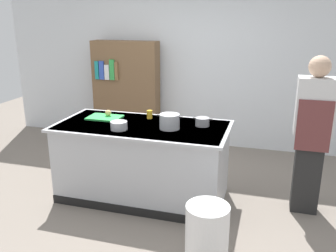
{
  "coord_description": "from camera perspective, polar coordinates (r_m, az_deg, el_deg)",
  "views": [
    {
      "loc": [
        1.4,
        -3.72,
        2.12
      ],
      "look_at": [
        0.25,
        0.2,
        0.85
      ],
      "focal_mm": 38.86,
      "sensor_mm": 36.0,
      "label": 1
    }
  ],
  "objects": [
    {
      "name": "ground_plane",
      "position": [
        4.5,
        -3.84,
        -10.86
      ],
      "size": [
        10.0,
        10.0,
        0.0
      ],
      "primitive_type": "plane",
      "color": "slate"
    },
    {
      "name": "back_wall",
      "position": [
        6.01,
        2.86,
        11.33
      ],
      "size": [
        6.4,
        0.12,
        3.0
      ],
      "primitive_type": "cube",
      "color": "silver",
      "rests_on": "ground_plane"
    },
    {
      "name": "counter_island",
      "position": [
        4.3,
        -3.97,
        -5.38
      ],
      "size": [
        1.98,
        0.98,
        0.9
      ],
      "color": "#B7BABF",
      "rests_on": "ground_plane"
    },
    {
      "name": "cutting_board",
      "position": [
        4.47,
        -9.9,
        1.33
      ],
      "size": [
        0.4,
        0.28,
        0.02
      ],
      "primitive_type": "cube",
      "color": "green",
      "rests_on": "counter_island"
    },
    {
      "name": "onion",
      "position": [
        4.49,
        -9.37,
        2.04
      ],
      "size": [
        0.08,
        0.08,
        0.08
      ],
      "primitive_type": "sphere",
      "color": "tan",
      "rests_on": "cutting_board"
    },
    {
      "name": "stock_pot",
      "position": [
        3.99,
        0.25,
        0.72
      ],
      "size": [
        0.29,
        0.22,
        0.17
      ],
      "color": "#B7BABF",
      "rests_on": "counter_island"
    },
    {
      "name": "sauce_pan",
      "position": [
        4.12,
        5.41,
        0.67
      ],
      "size": [
        0.22,
        0.16,
        0.1
      ],
      "color": "#99999E",
      "rests_on": "counter_island"
    },
    {
      "name": "mixing_bowl",
      "position": [
        4.01,
        -7.71,
        0.08
      ],
      "size": [
        0.19,
        0.19,
        0.09
      ],
      "primitive_type": "cylinder",
      "color": "#B7BABF",
      "rests_on": "counter_island"
    },
    {
      "name": "juice_cup",
      "position": [
        4.4,
        -2.9,
        1.83
      ],
      "size": [
        0.07,
        0.07,
        0.1
      ],
      "primitive_type": "cylinder",
      "color": "yellow",
      "rests_on": "counter_island"
    },
    {
      "name": "trash_bin",
      "position": [
        3.33,
        6.14,
        -16.5
      ],
      "size": [
        0.38,
        0.38,
        0.55
      ],
      "primitive_type": "cylinder",
      "color": "white",
      "rests_on": "ground_plane"
    },
    {
      "name": "person_chef",
      "position": [
        4.12,
        21.63,
        -0.97
      ],
      "size": [
        0.38,
        0.25,
        1.72
      ],
      "rotation": [
        0.0,
        0.0,
        1.41
      ],
      "color": "#242424",
      "rests_on": "ground_plane"
    },
    {
      "name": "bookshelf",
      "position": [
        6.13,
        -6.57,
        5.21
      ],
      "size": [
        1.1,
        0.31,
        1.7
      ],
      "color": "brown",
      "rests_on": "ground_plane"
    }
  ]
}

